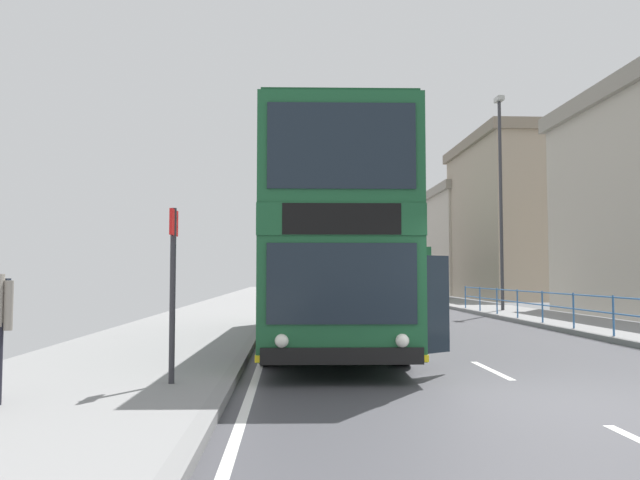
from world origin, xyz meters
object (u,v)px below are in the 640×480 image
Objects in this scene: background_building_00 at (503,243)px; bus_stop_sign_near at (173,274)px; background_building_02 at (563,218)px; street_lamp_far_side at (501,188)px; bare_tree_far_00 at (413,250)px; background_bus_far_lane at (394,274)px; double_decker_bus_main at (329,245)px.

bus_stop_sign_near is at bearing -114.66° from background_building_00.
bus_stop_sign_near is at bearing -122.17° from background_building_02.
street_lamp_far_side is 17.26m from bare_tree_far_00.
bus_stop_sign_near is 0.26× the size of street_lamp_far_side.
background_bus_far_lane is at bearing -160.04° from background_building_02.
street_lamp_far_side is 0.59× the size of background_building_00.
background_bus_far_lane is 12.01m from street_lamp_far_side.
bare_tree_far_00 is at bearing 68.11° from background_bus_far_lane.
background_building_00 is (20.57, 44.81, 2.87)m from bus_stop_sign_near.
background_building_00 is 12.23m from background_building_02.
background_bus_far_lane is 21.21m from background_building_00.
double_decker_bus_main is 0.70× the size of background_building_00.
street_lamp_far_side is at bearing -76.32° from background_bus_far_lane.
background_building_00 is (9.98, 27.89, -0.85)m from street_lamp_far_side.
background_building_00 reaches higher than double_decker_bus_main.
bare_tree_far_00 is 0.48× the size of background_building_02.
background_building_02 reaches higher than street_lamp_far_side.
bare_tree_far_00 is at bearing 73.16° from bus_stop_sign_near.
double_decker_bus_main is 1.19× the size of street_lamp_far_side.
background_building_02 is (12.63, 4.59, 3.86)m from background_bus_far_lane.
background_bus_far_lane is (5.38, 22.39, -0.62)m from double_decker_bus_main.
background_bus_far_lane is 29.12m from bus_stop_sign_near.
background_building_00 is (12.68, 16.77, 2.80)m from background_bus_far_lane.
bare_tree_far_00 reaches higher than bus_stop_sign_near.
background_building_00 is at bearing 70.32° from street_lamp_far_side.
background_building_02 is (10.20, -1.45, 2.14)m from bare_tree_far_00.
background_building_00 is (18.06, 39.16, 2.18)m from double_decker_bus_main.
background_building_00 is 1.13× the size of background_building_02.
background_building_00 reaches higher than background_bus_far_lane.
double_decker_bus_main is at bearing -125.64° from street_lamp_far_side.
background_bus_far_lane is 0.63× the size of background_building_00.
background_building_00 is at bearing 46.31° from bare_tree_far_00.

